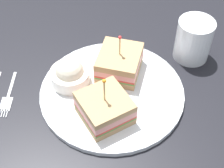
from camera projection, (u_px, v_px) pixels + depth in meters
The scene contains 7 objects.
ground_plane at pixel (112, 97), 71.13cm from camera, with size 112.27×112.27×2.00cm, color black.
plate at pixel (112, 92), 69.98cm from camera, with size 29.48×29.48×1.11cm, color white.
sandwich_half_front at pixel (105, 108), 63.31cm from camera, with size 9.66×9.46×10.32cm.
sandwich_half_back at pixel (119, 63), 71.28cm from camera, with size 12.52×12.65×9.88cm.
coleslaw_bowl at pixel (70, 74), 69.59cm from camera, with size 8.13×8.13×5.85cm.
drink_glass at pixel (193, 41), 74.99cm from camera, with size 7.92×7.92×9.46cm.
fork at pixel (8, 98), 69.37cm from camera, with size 10.39×8.25×0.35cm.
Camera 1 is at (-37.01, 26.71, 53.63)cm, focal length 54.59 mm.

